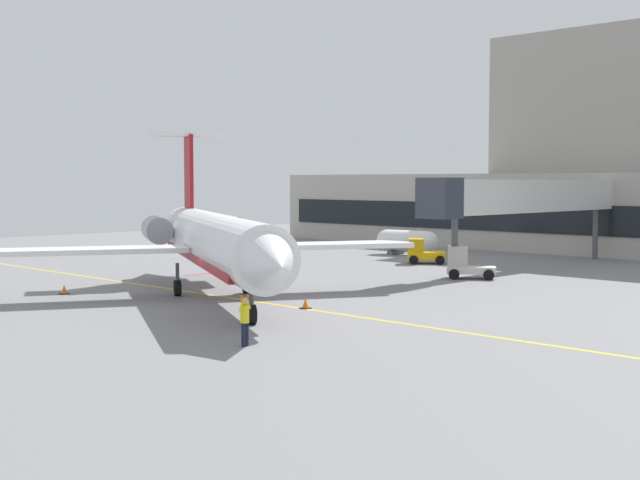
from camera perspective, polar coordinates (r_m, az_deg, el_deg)
ground at (r=44.71m, az=-6.37°, el=-4.46°), size 120.00×120.00×0.11m
jet_bridge_west at (r=64.68m, az=13.23°, el=2.77°), size 2.40×23.71×6.65m
regional_jet at (r=48.50m, az=-6.98°, el=-0.04°), size 28.26×21.65×9.56m
baggage_tug at (r=68.05m, az=6.77°, el=-0.79°), size 3.49×3.42×1.93m
pushback_tractor at (r=57.87m, az=9.52°, el=-1.57°), size 3.43×3.12×2.14m
fuel_tank at (r=75.34m, az=5.75°, el=-0.07°), size 6.03×2.24×2.17m
marshaller at (r=33.91m, az=-4.97°, el=-5.26°), size 0.34×0.82×2.03m
safety_cone_alpha at (r=51.48m, az=-16.48°, el=-3.16°), size 0.47×0.47×0.55m
safety_cone_bravo at (r=43.84m, az=-0.96°, el=-4.21°), size 0.47×0.47×0.55m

